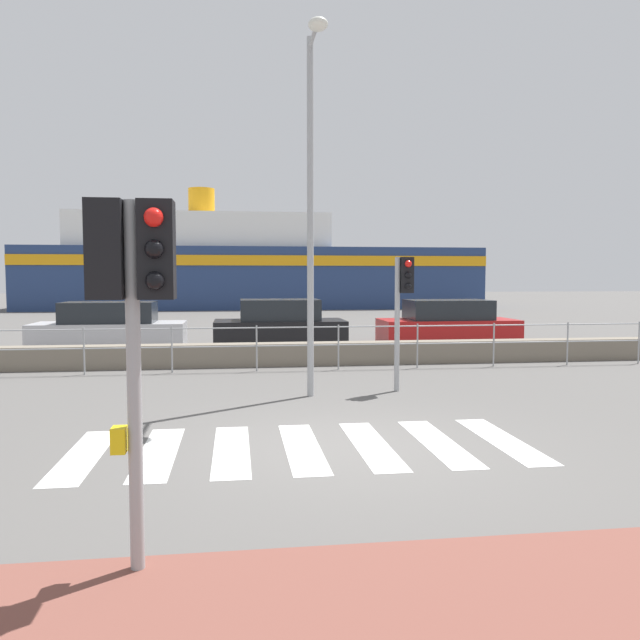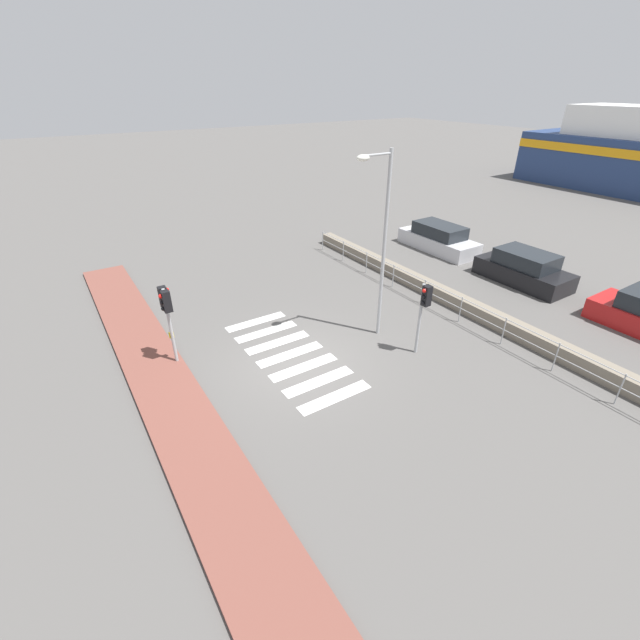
% 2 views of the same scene
% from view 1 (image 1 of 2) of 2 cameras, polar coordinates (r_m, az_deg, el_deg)
% --- Properties ---
extents(ground_plane, '(160.00, 160.00, 0.00)m').
position_cam_1_polar(ground_plane, '(8.25, 2.61, -11.42)').
color(ground_plane, '#565451').
extents(sidewalk_brick, '(24.00, 1.80, 0.12)m').
position_cam_1_polar(sidewalk_brick, '(4.52, 12.86, -24.22)').
color(sidewalk_brick, brown).
rests_on(sidewalk_brick, ground_plane).
extents(crosswalk, '(5.85, 2.40, 0.01)m').
position_cam_1_polar(crosswalk, '(8.16, -1.63, -11.55)').
color(crosswalk, silver).
rests_on(crosswalk, ground_plane).
extents(seawall, '(19.22, 0.55, 0.56)m').
position_cam_1_polar(seawall, '(15.48, -2.35, -3.12)').
color(seawall, slate).
rests_on(seawall, ground_plane).
extents(harbor_fence, '(17.34, 0.04, 1.07)m').
position_cam_1_polar(harbor_fence, '(14.56, -2.03, -1.86)').
color(harbor_fence, '#9EA0A3').
rests_on(harbor_fence, ground_plane).
extents(traffic_light_near, '(0.58, 0.41, 2.71)m').
position_cam_1_polar(traffic_light_near, '(4.49, -16.83, 2.90)').
color(traffic_light_near, '#9EA0A3').
rests_on(traffic_light_near, ground_plane).
extents(traffic_light_far, '(0.34, 0.32, 2.56)m').
position_cam_1_polar(traffic_light_far, '(11.94, 7.61, 2.47)').
color(traffic_light_far, '#9EA0A3').
rests_on(traffic_light_far, ground_plane).
extents(streetlamp, '(0.32, 1.34, 6.42)m').
position_cam_1_polar(streetlamp, '(11.23, -0.74, 13.11)').
color(streetlamp, '#9EA0A3').
rests_on(streetlamp, ground_plane).
extents(ferry_boat, '(31.04, 7.00, 8.27)m').
position_cam_1_polar(ferry_boat, '(44.27, -6.85, 4.67)').
color(ferry_boat, navy).
rests_on(ferry_boat, ground_plane).
extents(parked_car_silver, '(4.55, 1.76, 1.42)m').
position_cam_1_polar(parked_car_silver, '(20.23, -18.67, -0.73)').
color(parked_car_silver, '#BCBCC1').
rests_on(parked_car_silver, ground_plane).
extents(parked_car_black, '(4.14, 1.89, 1.47)m').
position_cam_1_polar(parked_car_black, '(19.91, -3.71, -0.54)').
color(parked_car_black, black).
rests_on(parked_car_black, ground_plane).
extents(parked_car_red, '(4.46, 1.87, 1.43)m').
position_cam_1_polar(parked_car_red, '(21.04, 11.59, -0.42)').
color(parked_car_red, '#B21919').
rests_on(parked_car_red, ground_plane).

